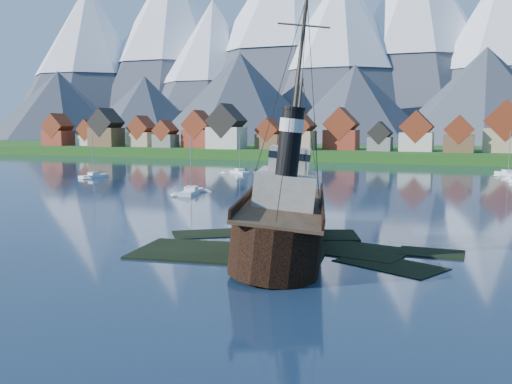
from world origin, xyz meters
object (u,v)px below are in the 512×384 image
at_px(tugboat_wreck, 286,215).
at_px(sailboat_e, 508,174).
at_px(sailboat_b, 94,176).
at_px(sailboat_c, 240,173).
at_px(sailboat_a, 191,192).

bearing_deg(tugboat_wreck, sailboat_e, 60.32).
relative_size(sailboat_b, sailboat_e, 0.98).
bearing_deg(sailboat_c, sailboat_a, -125.63).
height_order(tugboat_wreck, sailboat_a, tugboat_wreck).
bearing_deg(sailboat_c, sailboat_b, 172.83).
bearing_deg(sailboat_b, tugboat_wreck, -30.17).
height_order(sailboat_b, sailboat_e, sailboat_e).
xyz_separation_m(sailboat_a, sailboat_e, (53.83, 60.61, 0.00)).
distance_m(tugboat_wreck, sailboat_a, 46.00).
relative_size(tugboat_wreck, sailboat_b, 2.89).
height_order(tugboat_wreck, sailboat_e, tugboat_wreck).
height_order(sailboat_c, sailboat_e, sailboat_e).
bearing_deg(sailboat_e, sailboat_b, -179.01).
bearing_deg(sailboat_e, tugboat_wreck, -128.18).
bearing_deg(sailboat_b, sailboat_a, -18.55).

